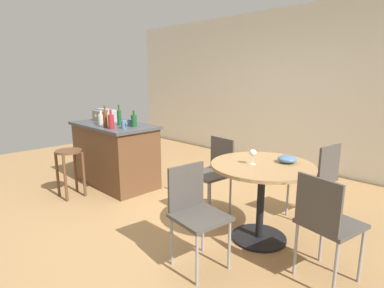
# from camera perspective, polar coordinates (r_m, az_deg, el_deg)

# --- Properties ---
(ground_plane) EXTENTS (8.80, 8.80, 0.00)m
(ground_plane) POSITION_cam_1_polar(r_m,az_deg,el_deg) (3.82, -4.50, -11.93)
(ground_plane) COLOR #A37A4C
(back_wall) EXTENTS (8.00, 0.10, 2.70)m
(back_wall) POSITION_cam_1_polar(r_m,az_deg,el_deg) (5.70, 17.59, 9.68)
(back_wall) COLOR silver
(back_wall) RESTS_ON ground_plane
(kitchen_island) EXTENTS (1.36, 0.73, 0.90)m
(kitchen_island) POSITION_cam_1_polar(r_m,az_deg,el_deg) (4.67, -14.01, -1.80)
(kitchen_island) COLOR brown
(kitchen_island) RESTS_ON ground_plane
(wooden_stool) EXTENTS (0.33, 0.33, 0.63)m
(wooden_stool) POSITION_cam_1_polar(r_m,az_deg,el_deg) (4.35, -21.67, -3.25)
(wooden_stool) COLOR brown
(wooden_stool) RESTS_ON ground_plane
(dining_table) EXTENTS (0.97, 0.97, 0.77)m
(dining_table) POSITION_cam_1_polar(r_m,az_deg,el_deg) (3.03, 12.72, -6.92)
(dining_table) COLOR black
(dining_table) RESTS_ON ground_plane
(folding_chair_near) EXTENTS (0.46, 0.46, 0.87)m
(folding_chair_near) POSITION_cam_1_polar(r_m,az_deg,el_deg) (3.64, 22.17, -5.36)
(folding_chair_near) COLOR #47423D
(folding_chair_near) RESTS_ON ground_plane
(folding_chair_far) EXTENTS (0.44, 0.44, 0.88)m
(folding_chair_far) POSITION_cam_1_polar(r_m,az_deg,el_deg) (3.56, 4.12, -4.69)
(folding_chair_far) COLOR #47423D
(folding_chair_far) RESTS_ON ground_plane
(folding_chair_left) EXTENTS (0.45, 0.45, 0.85)m
(folding_chair_left) POSITION_cam_1_polar(r_m,az_deg,el_deg) (2.61, 0.54, -11.83)
(folding_chair_left) COLOR #47423D
(folding_chair_left) RESTS_ON ground_plane
(folding_chair_right) EXTENTS (0.47, 0.47, 0.87)m
(folding_chair_right) POSITION_cam_1_polar(r_m,az_deg,el_deg) (2.59, 23.47, -12.77)
(folding_chair_right) COLOR #47423D
(folding_chair_right) RESTS_ON ground_plane
(toolbox) EXTENTS (0.42, 0.24, 0.18)m
(toolbox) POSITION_cam_1_polar(r_m,az_deg,el_deg) (4.91, -15.62, 5.12)
(toolbox) COLOR gray
(toolbox) RESTS_ON kitchen_island
(bottle_0) EXTENTS (0.08, 0.08, 0.20)m
(bottle_0) POSITION_cam_1_polar(r_m,az_deg,el_deg) (4.58, -16.45, 4.45)
(bottle_0) COLOR #B7B2AD
(bottle_0) RESTS_ON kitchen_island
(bottle_1) EXTENTS (0.08, 0.08, 0.22)m
(bottle_1) POSITION_cam_1_polar(r_m,az_deg,el_deg) (4.27, -10.66, 4.30)
(bottle_1) COLOR #194C23
(bottle_1) RESTS_ON kitchen_island
(bottle_2) EXTENTS (0.06, 0.06, 0.29)m
(bottle_2) POSITION_cam_1_polar(r_m,az_deg,el_deg) (4.43, -13.29, 4.82)
(bottle_2) COLOR #194C23
(bottle_2) RESTS_ON kitchen_island
(bottle_3) EXTENTS (0.08, 0.08, 0.25)m
(bottle_3) POSITION_cam_1_polar(r_m,az_deg,el_deg) (4.16, -14.71, 4.06)
(bottle_3) COLOR maroon
(bottle_3) RESTS_ON kitchen_island
(bottle_4) EXTENTS (0.06, 0.06, 0.29)m
(bottle_4) POSITION_cam_1_polar(r_m,az_deg,el_deg) (4.28, -15.73, 4.47)
(bottle_4) COLOR #603314
(bottle_4) RESTS_ON kitchen_island
(cup_0) EXTENTS (0.11, 0.07, 0.11)m
(cup_0) POSITION_cam_1_polar(r_m,az_deg,el_deg) (4.15, -12.45, 3.54)
(cup_0) COLOR #4C7099
(cup_0) RESTS_ON kitchen_island
(cup_1) EXTENTS (0.11, 0.07, 0.08)m
(cup_1) POSITION_cam_1_polar(r_m,az_deg,el_deg) (4.40, -11.33, 3.96)
(cup_1) COLOR #4C7099
(cup_1) RESTS_ON kitchen_island
(cup_2) EXTENTS (0.12, 0.09, 0.09)m
(cup_2) POSITION_cam_1_polar(r_m,az_deg,el_deg) (4.45, -15.17, 3.87)
(cup_2) COLOR tan
(cup_2) RESTS_ON kitchen_island
(wine_glass) EXTENTS (0.07, 0.07, 0.14)m
(wine_glass) POSITION_cam_1_polar(r_m,az_deg,el_deg) (2.91, 11.16, -1.70)
(wine_glass) COLOR silver
(wine_glass) RESTS_ON dining_table
(serving_bowl) EXTENTS (0.18, 0.18, 0.07)m
(serving_bowl) POSITION_cam_1_polar(r_m,az_deg,el_deg) (3.07, 17.19, -2.68)
(serving_bowl) COLOR #4C7099
(serving_bowl) RESTS_ON dining_table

